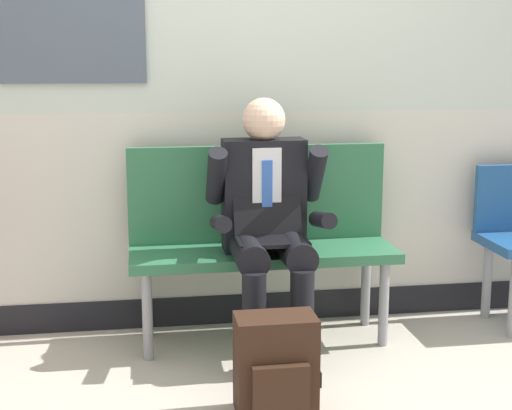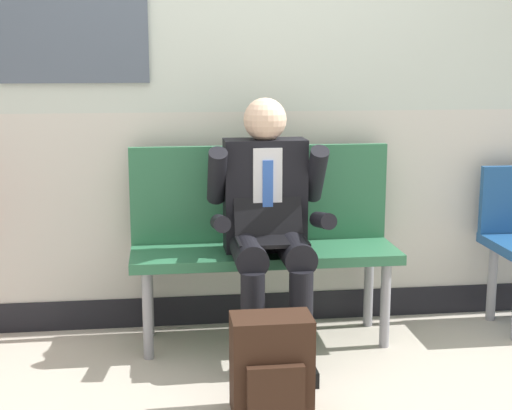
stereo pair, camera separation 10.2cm
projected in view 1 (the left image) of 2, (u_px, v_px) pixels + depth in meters
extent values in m
plane|color=#B2A899|center=(243.00, 360.00, 3.58)|extent=(18.00, 18.00, 0.00)
cube|color=beige|center=(227.00, 203.00, 4.01)|extent=(5.36, 0.12, 0.99)
cube|color=black|center=(228.00, 305.00, 4.13)|extent=(5.36, 0.14, 0.16)
cube|color=#2D6B47|center=(263.00, 254.00, 3.73)|extent=(1.33, 0.42, 0.05)
cube|color=#2D6B47|center=(258.00, 194.00, 3.86)|extent=(1.33, 0.04, 0.50)
cylinder|color=gray|center=(147.00, 316.00, 3.55)|extent=(0.05, 0.05, 0.43)
cylinder|color=gray|center=(146.00, 297.00, 3.84)|extent=(0.05, 0.05, 0.43)
cylinder|color=gray|center=(384.00, 304.00, 3.73)|extent=(0.05, 0.05, 0.43)
cylinder|color=gray|center=(366.00, 286.00, 4.02)|extent=(0.05, 0.05, 0.43)
cylinder|color=gray|center=(487.00, 280.00, 4.13)|extent=(0.05, 0.05, 0.43)
cylinder|color=black|center=(248.00, 252.00, 3.50)|extent=(0.15, 0.40, 0.15)
cylinder|color=black|center=(254.00, 324.00, 3.37)|extent=(0.11, 0.11, 0.48)
cube|color=black|center=(256.00, 373.00, 3.36)|extent=(0.10, 0.26, 0.07)
cylinder|color=black|center=(294.00, 250.00, 3.53)|extent=(0.15, 0.40, 0.15)
cylinder|color=black|center=(302.00, 321.00, 3.41)|extent=(0.11, 0.11, 0.48)
cube|color=black|center=(304.00, 369.00, 3.39)|extent=(0.10, 0.26, 0.07)
cube|color=black|center=(264.00, 195.00, 3.68)|extent=(0.40, 0.18, 0.55)
cube|color=silver|center=(267.00, 188.00, 3.57)|extent=(0.14, 0.01, 0.38)
cube|color=blue|center=(267.00, 195.00, 3.57)|extent=(0.05, 0.01, 0.33)
sphere|color=beige|center=(264.00, 120.00, 3.60)|extent=(0.21, 0.21, 0.21)
cylinder|color=black|center=(216.00, 176.00, 3.55)|extent=(0.09, 0.25, 0.30)
cylinder|color=black|center=(221.00, 224.00, 3.42)|extent=(0.08, 0.27, 0.12)
cylinder|color=black|center=(315.00, 174.00, 3.62)|extent=(0.09, 0.25, 0.30)
cylinder|color=black|center=(323.00, 220.00, 3.50)|extent=(0.08, 0.27, 0.12)
cube|color=black|center=(272.00, 241.00, 3.48)|extent=(0.33, 0.22, 0.02)
cube|color=black|center=(267.00, 212.00, 3.58)|extent=(0.33, 0.08, 0.21)
cube|color=#331E14|center=(276.00, 364.00, 3.03)|extent=(0.33, 0.19, 0.41)
cube|color=#331E14|center=(281.00, 391.00, 2.93)|extent=(0.23, 0.04, 0.20)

